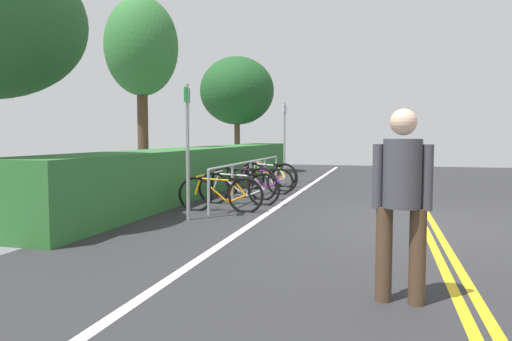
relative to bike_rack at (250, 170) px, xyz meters
name	(u,v)px	position (x,y,z in m)	size (l,w,h in m)	color
ground_plane	(428,226)	(-2.73, -3.75, -0.65)	(30.97, 10.27, 0.05)	#2B2B2D
centre_line_yellow_inner	(434,224)	(-2.73, -3.83, -0.62)	(27.87, 0.10, 0.00)	gold
centre_line_yellow_outer	(423,224)	(-2.73, -3.67, -0.62)	(27.87, 0.10, 0.00)	gold
bike_lane_stripe_white	(263,217)	(-2.73, -0.99, -0.62)	(27.87, 0.12, 0.00)	white
bike_rack	(250,170)	(0.00, 0.00, 0.00)	(5.65, 0.05, 0.85)	#9EA0A5
bicycle_0	(220,194)	(-2.36, -0.07, -0.29)	(0.46, 1.67, 0.71)	black
bicycle_1	(239,188)	(-1.37, -0.12, -0.29)	(0.46, 1.79, 0.72)	black
bicycle_2	(243,183)	(-0.46, 0.04, -0.26)	(0.52, 1.71, 0.77)	black
bicycle_3	(260,181)	(0.47, -0.12, -0.30)	(0.46, 1.66, 0.69)	black
bicycle_4	(268,176)	(1.31, -0.12, -0.26)	(0.65, 1.69, 0.78)	black
bicycle_5	(270,175)	(2.30, 0.06, -0.29)	(0.56, 1.61, 0.71)	black
pedestrian	(402,193)	(-6.60, -3.18, 0.32)	(0.32, 0.49, 1.65)	#4C3826
sign_post_near	(188,139)	(-3.36, 0.16, 0.75)	(0.36, 0.10, 2.29)	gray
sign_post_far	(284,136)	(3.12, -0.18, 0.82)	(0.36, 0.07, 2.41)	gray
hedge_backdrop	(209,167)	(1.50, 1.61, -0.06)	(14.60, 1.29, 1.12)	#2D6B30
tree_mid	(142,48)	(1.24, 3.48, 3.23)	(2.02, 2.02, 5.26)	#473323
tree_far_right	(237,91)	(6.95, 2.50, 2.55)	(2.87, 2.87, 4.50)	brown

